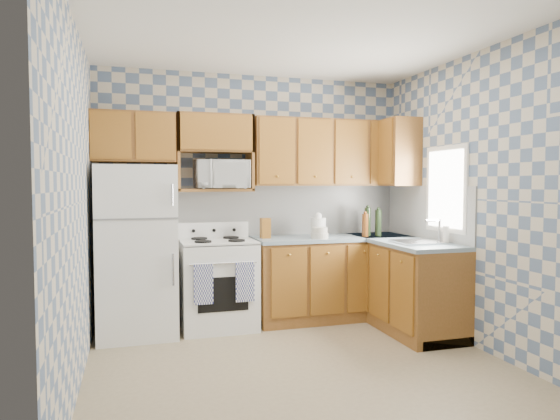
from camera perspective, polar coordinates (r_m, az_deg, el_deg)
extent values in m
plane|color=#857457|center=(4.32, 2.29, -17.33)|extent=(3.40, 3.40, 0.00)
cube|color=slate|center=(5.59, -2.96, 1.45)|extent=(3.40, 0.02, 2.70)
cube|color=slate|center=(4.88, 21.61, 1.02)|extent=(0.02, 3.20, 2.70)
cube|color=white|center=(5.70, 0.98, -0.03)|extent=(2.60, 0.02, 0.56)
cube|color=white|center=(5.53, 16.38, -0.24)|extent=(0.02, 1.60, 0.56)
cube|color=white|center=(5.13, -16.04, -4.52)|extent=(0.75, 0.70, 1.68)
cube|color=white|center=(5.28, -7.12, -8.49)|extent=(0.76, 0.65, 0.90)
cube|color=silver|center=(5.21, -7.15, -3.58)|extent=(0.76, 0.65, 0.02)
cube|color=white|center=(5.47, -7.63, -2.27)|extent=(0.76, 0.08, 0.17)
cube|color=navy|center=(4.90, -8.74, -8.39)|extent=(0.18, 0.02, 0.39)
cube|color=navy|center=(4.97, -4.02, -8.20)|extent=(0.18, 0.02, 0.39)
cube|color=brown|center=(5.66, 6.01, -7.82)|extent=(1.75, 0.60, 0.88)
cube|color=brown|center=(5.47, 13.68, -8.26)|extent=(0.60, 1.60, 0.88)
cube|color=slate|center=(5.59, 6.06, -3.19)|extent=(1.77, 0.63, 0.04)
cube|color=slate|center=(5.40, 13.69, -3.47)|extent=(0.63, 1.60, 0.04)
cube|color=brown|center=(5.70, 5.57, 6.50)|extent=(1.75, 0.33, 0.74)
cube|color=brown|center=(5.29, -16.40, 7.97)|extent=(0.82, 0.33, 0.50)
cube|color=brown|center=(5.84, 12.77, 6.36)|extent=(0.33, 0.70, 0.74)
cube|color=brown|center=(5.34, -7.47, 2.27)|extent=(0.80, 0.33, 0.03)
imported|color=white|center=(5.33, -6.71, 4.06)|extent=(0.56, 0.39, 0.30)
cube|color=#B7B7BC|center=(5.10, 15.72, -3.59)|extent=(0.48, 0.40, 0.03)
cube|color=silver|center=(5.23, 18.45, 2.29)|extent=(0.02, 0.66, 0.86)
cylinder|color=black|center=(5.66, 9.98, -1.33)|extent=(0.07, 0.07, 0.31)
cylinder|color=black|center=(5.65, 11.16, -1.46)|extent=(0.07, 0.07, 0.29)
cylinder|color=#592B0E|center=(5.76, 11.14, -1.48)|extent=(0.07, 0.07, 0.27)
cylinder|color=#592B0E|center=(5.56, 9.70, -1.73)|extent=(0.07, 0.07, 0.25)
cube|color=brown|center=(5.34, -1.69, -2.09)|extent=(0.10, 0.10, 0.22)
cylinder|color=white|center=(5.48, 4.39, -1.99)|extent=(0.17, 0.17, 0.21)
cylinder|color=beige|center=(5.12, 18.44, -2.71)|extent=(0.06, 0.06, 0.17)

